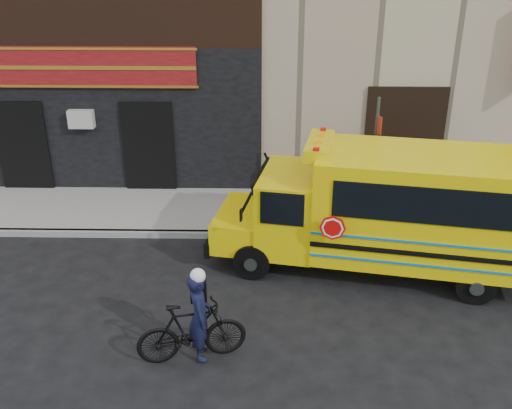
{
  "coord_description": "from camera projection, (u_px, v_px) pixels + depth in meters",
  "views": [
    {
      "loc": [
        0.17,
        -9.98,
        6.56
      ],
      "look_at": [
        -0.08,
        1.85,
        1.24
      ],
      "focal_mm": 40.0,
      "sensor_mm": 36.0,
      "label": 1
    }
  ],
  "objects": [
    {
      "name": "curb",
      "position": [
        260.0,
        235.0,
        14.14
      ],
      "size": [
        40.0,
        0.2,
        0.15
      ],
      "primitive_type": "cube",
      "color": "gray",
      "rests_on": "ground"
    },
    {
      "name": "cyclist",
      "position": [
        200.0,
        319.0,
        9.7
      ],
      "size": [
        0.47,
        0.64,
        1.63
      ],
      "primitive_type": "imported",
      "rotation": [
        0.0,
        0.0,
        1.72
      ],
      "color": "black",
      "rests_on": "ground"
    },
    {
      "name": "ground",
      "position": [
        258.0,
        296.0,
        11.8
      ],
      "size": [
        120.0,
        120.0,
        0.0
      ],
      "primitive_type": "plane",
      "color": "black",
      "rests_on": "ground"
    },
    {
      "name": "bicycle",
      "position": [
        192.0,
        332.0,
        9.76
      ],
      "size": [
        1.97,
        0.96,
        1.14
      ],
      "primitive_type": "imported",
      "rotation": [
        0.0,
        0.0,
        1.81
      ],
      "color": "black",
      "rests_on": "ground"
    },
    {
      "name": "sidewalk",
      "position": [
        261.0,
        210.0,
        15.51
      ],
      "size": [
        40.0,
        3.0,
        0.15
      ],
      "primitive_type": "cube",
      "color": "gray",
      "rests_on": "ground"
    },
    {
      "name": "sign_pole",
      "position": [
        374.0,
        160.0,
        13.84
      ],
      "size": [
        0.11,
        0.29,
        3.41
      ],
      "color": "#414944",
      "rests_on": "ground"
    },
    {
      "name": "school_bus",
      "position": [
        391.0,
        208.0,
        12.16
      ],
      "size": [
        7.17,
        3.36,
        2.92
      ],
      "color": "black",
      "rests_on": "ground"
    }
  ]
}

